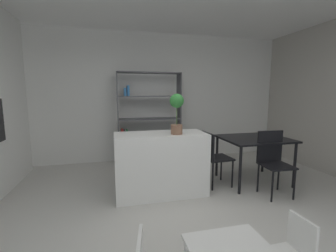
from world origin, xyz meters
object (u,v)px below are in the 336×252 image
(potted_plant_on_island, at_px, (177,110))
(dining_chair_near, at_px, (273,157))
(dining_chair_island_side, at_px, (213,154))
(child_chair_right, at_px, (293,252))
(open_bookshelf, at_px, (145,123))
(dining_table, at_px, (254,142))
(kitchen_island, at_px, (161,164))

(potted_plant_on_island, distance_m, dining_chair_near, 1.63)
(potted_plant_on_island, distance_m, dining_chair_island_side, 1.02)
(potted_plant_on_island, relative_size, child_chair_right, 0.99)
(open_bookshelf, bearing_deg, dining_table, -41.73)
(dining_chair_near, bearing_deg, dining_table, 92.84)
(kitchen_island, xyz_separation_m, dining_table, (1.65, 0.10, 0.23))
(kitchen_island, bearing_deg, potted_plant_on_island, -27.81)
(potted_plant_on_island, height_order, dining_chair_near, potted_plant_on_island)
(dining_chair_island_side, bearing_deg, dining_chair_near, -125.87)
(dining_chair_near, bearing_deg, child_chair_right, -120.78)
(child_chair_right, bearing_deg, kitchen_island, -163.54)
(potted_plant_on_island, relative_size, dining_table, 0.53)
(kitchen_island, bearing_deg, dining_chair_island_side, 5.85)
(child_chair_right, bearing_deg, dining_chair_near, 145.32)
(open_bookshelf, bearing_deg, dining_chair_island_side, -58.69)
(child_chair_right, bearing_deg, potted_plant_on_island, -168.70)
(potted_plant_on_island, bearing_deg, dining_table, 8.36)
(dining_chair_near, bearing_deg, dining_chair_island_side, 150.44)
(dining_table, bearing_deg, open_bookshelf, 138.27)
(potted_plant_on_island, height_order, dining_chair_island_side, potted_plant_on_island)
(kitchen_island, xyz_separation_m, potted_plant_on_island, (0.21, -0.11, 0.82))
(child_chair_right, xyz_separation_m, dining_chair_island_side, (0.26, 2.04, 0.22))
(kitchen_island, distance_m, dining_chair_near, 1.70)
(child_chair_right, distance_m, dining_chair_near, 1.88)
(dining_chair_near, distance_m, dining_chair_island_side, 0.90)
(kitchen_island, distance_m, dining_table, 1.67)
(potted_plant_on_island, height_order, dining_table, potted_plant_on_island)
(open_bookshelf, bearing_deg, kitchen_island, -89.27)
(open_bookshelf, bearing_deg, dining_chair_near, -49.67)
(open_bookshelf, xyz_separation_m, dining_chair_island_side, (0.91, -1.49, -0.34))
(potted_plant_on_island, relative_size, open_bookshelf, 0.30)
(open_bookshelf, xyz_separation_m, dining_table, (1.67, -1.49, -0.18))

